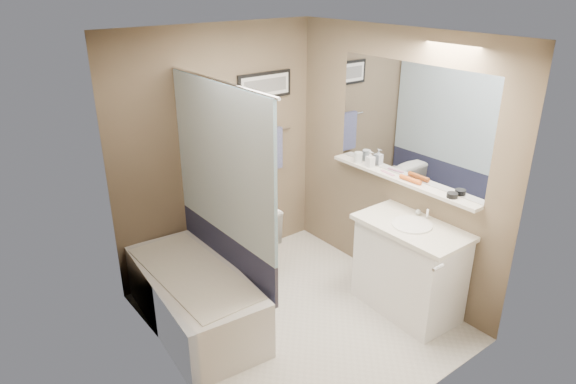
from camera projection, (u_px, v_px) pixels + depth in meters
ground at (298, 317)px, 4.53m from camera, size 2.50×2.50×0.00m
ceiling at (301, 38)px, 3.60m from camera, size 2.20×2.50×0.04m
wall_back at (220, 153)px, 4.95m from camera, size 2.20×0.04×2.40m
wall_front at (425, 254)px, 3.17m from camera, size 2.20×0.04×2.40m
wall_left at (175, 231)px, 3.45m from camera, size 0.04×2.50×2.40m
wall_right at (392, 164)px, 4.67m from camera, size 0.04×2.50×2.40m
tile_surround at (146, 231)px, 3.89m from camera, size 0.02×1.55×2.00m
curtain_rod at (218, 81)px, 3.86m from camera, size 0.02×1.55×0.02m
curtain_upper at (222, 162)px, 4.12m from camera, size 0.03×1.45×1.28m
curtain_lower at (227, 251)px, 4.44m from camera, size 0.03×1.45×0.36m
mirror at (410, 122)px, 4.40m from camera, size 0.02×1.60×1.00m
shelf at (400, 180)px, 4.57m from camera, size 0.12×1.60×0.03m
towel_bar at (267, 133)px, 5.21m from camera, size 0.60×0.02×0.02m
towel at (268, 150)px, 5.27m from camera, size 0.34×0.05×0.44m
art_frame at (265, 85)px, 5.04m from camera, size 0.62×0.02×0.26m
art_mat at (266, 86)px, 5.03m from camera, size 0.56×0.00×0.20m
art_image at (266, 86)px, 5.02m from camera, size 0.50×0.00×0.13m
door at (474, 255)px, 3.55m from camera, size 0.80×0.02×2.00m
door_handle at (438, 267)px, 3.40m from camera, size 0.10×0.02×0.02m
bathtub at (194, 298)px, 4.36m from camera, size 0.83×1.56×0.50m
tub_rim at (192, 273)px, 4.26m from camera, size 0.56×1.36×0.02m
toilet at (243, 238)px, 5.06m from camera, size 0.45×0.77×0.78m
vanity at (409, 270)px, 4.50m from camera, size 0.55×0.92×0.80m
countertop at (412, 227)px, 4.33m from camera, size 0.54×0.96×0.04m
sink_basin at (412, 225)px, 4.31m from camera, size 0.34×0.34×0.01m
faucet_spout at (428, 214)px, 4.41m from camera, size 0.02×0.02×0.10m
faucet_knob at (418, 212)px, 4.49m from camera, size 0.05×0.05×0.05m
candle_bowl_near at (452, 195)px, 4.16m from camera, size 0.09×0.09×0.04m
hair_brush_front at (410, 180)px, 4.48m from camera, size 0.05×0.22×0.04m
pink_comb at (388, 173)px, 4.67m from camera, size 0.05×0.16×0.01m
glass_jar at (358, 157)px, 4.93m from camera, size 0.08×0.08×0.10m
soap_bottle at (370, 159)px, 4.81m from camera, size 0.07×0.07×0.15m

